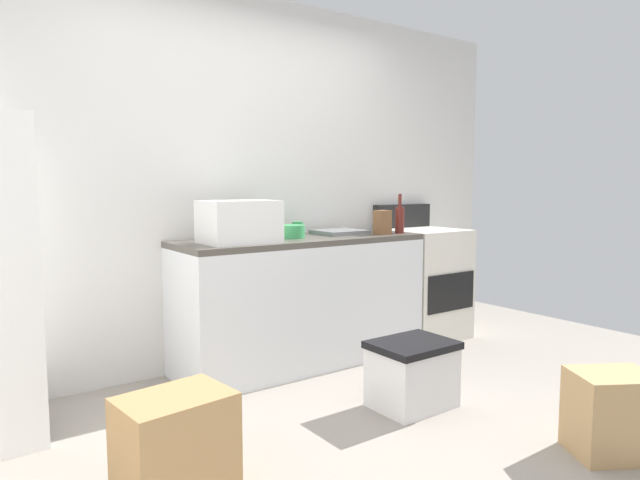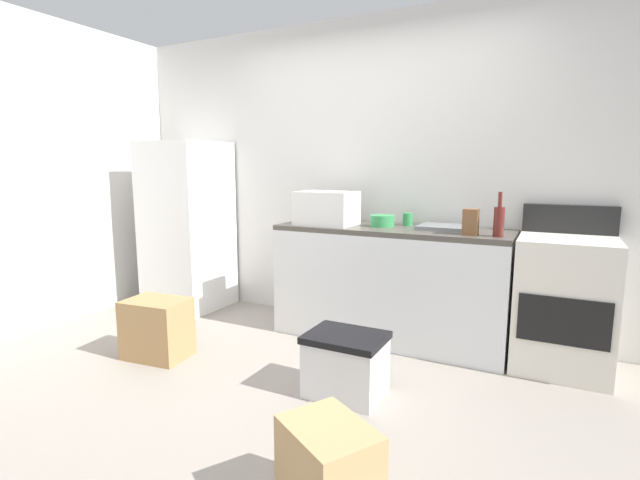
# 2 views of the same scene
# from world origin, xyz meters

# --- Properties ---
(ground_plane) EXTENTS (6.00, 6.00, 0.00)m
(ground_plane) POSITION_xyz_m (0.00, 0.00, 0.00)
(ground_plane) COLOR gray
(wall_back) EXTENTS (5.00, 0.10, 2.60)m
(wall_back) POSITION_xyz_m (0.00, 1.55, 1.30)
(wall_back) COLOR silver
(wall_back) RESTS_ON ground_plane
(kitchen_counter) EXTENTS (1.80, 0.60, 0.90)m
(kitchen_counter) POSITION_xyz_m (0.30, 1.20, 0.45)
(kitchen_counter) COLOR silver
(kitchen_counter) RESTS_ON ground_plane
(stove_oven) EXTENTS (0.60, 0.61, 1.10)m
(stove_oven) POSITION_xyz_m (1.52, 1.21, 0.47)
(stove_oven) COLOR silver
(stove_oven) RESTS_ON ground_plane
(microwave) EXTENTS (0.46, 0.34, 0.27)m
(microwave) POSITION_xyz_m (-0.23, 1.12, 1.04)
(microwave) COLOR white
(microwave) RESTS_ON kitchen_counter
(sink_basin) EXTENTS (0.36, 0.32, 0.03)m
(sink_basin) POSITION_xyz_m (0.69, 1.27, 0.92)
(sink_basin) COLOR slate
(sink_basin) RESTS_ON kitchen_counter
(wine_bottle) EXTENTS (0.07, 0.07, 0.30)m
(wine_bottle) POSITION_xyz_m (1.10, 1.05, 1.01)
(wine_bottle) COLOR #591E19
(wine_bottle) RESTS_ON kitchen_counter
(coffee_mug) EXTENTS (0.08, 0.08, 0.10)m
(coffee_mug) POSITION_xyz_m (0.38, 1.37, 0.95)
(coffee_mug) COLOR #338C4C
(coffee_mug) RESTS_ON kitchen_counter
(knife_block) EXTENTS (0.10, 0.10, 0.18)m
(knife_block) POSITION_xyz_m (0.92, 1.05, 0.99)
(knife_block) COLOR brown
(knife_block) RESTS_ON kitchen_counter
(mixing_bowl) EXTENTS (0.19, 0.19, 0.09)m
(mixing_bowl) POSITION_xyz_m (0.22, 1.21, 0.95)
(mixing_bowl) COLOR #338C4C
(mixing_bowl) RESTS_ON kitchen_counter
(cardboard_box_large) EXTENTS (0.47, 0.36, 0.43)m
(cardboard_box_large) POSITION_xyz_m (-1.07, 0.07, 0.21)
(cardboard_box_large) COLOR #A37A4C
(cardboard_box_large) RESTS_ON ground_plane
(cardboard_box_medium) EXTENTS (0.46, 0.43, 0.39)m
(cardboard_box_medium) POSITION_xyz_m (0.73, -0.78, 0.20)
(cardboard_box_medium) COLOR tan
(cardboard_box_medium) RESTS_ON ground_plane
(storage_bin) EXTENTS (0.46, 0.36, 0.38)m
(storage_bin) POSITION_xyz_m (0.37, 0.18, 0.19)
(storage_bin) COLOR silver
(storage_bin) RESTS_ON ground_plane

